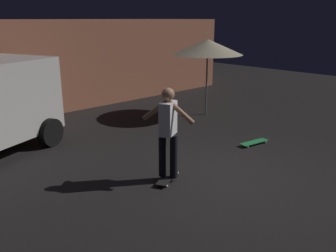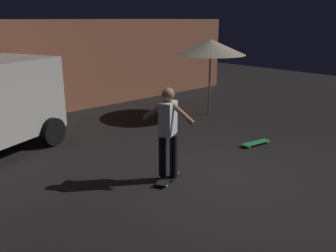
{
  "view_description": "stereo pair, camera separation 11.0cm",
  "coord_description": "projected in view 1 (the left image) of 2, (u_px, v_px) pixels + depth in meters",
  "views": [
    {
      "loc": [
        -5.07,
        -3.81,
        2.89
      ],
      "look_at": [
        -0.92,
        0.63,
        1.05
      ],
      "focal_mm": 38.12,
      "sensor_mm": 36.0,
      "label": 1
    },
    {
      "loc": [
        -4.99,
        -3.88,
        2.89
      ],
      "look_at": [
        -0.92,
        0.63,
        1.05
      ],
      "focal_mm": 38.12,
      "sensor_mm": 36.0,
      "label": 2
    }
  ],
  "objects": [
    {
      "name": "skater",
      "position": [
        168.0,
        127.0,
        6.35
      ],
      "size": [
        0.52,
        0.92,
        1.67
      ],
      "color": "black",
      "rests_on": "skateboard_ridden"
    },
    {
      "name": "ground_plane",
      "position": [
        225.0,
        176.0,
        6.81
      ],
      "size": [
        28.0,
        28.0,
        0.0
      ],
      "primitive_type": "plane",
      "color": "black"
    },
    {
      "name": "skateboard_ridden",
      "position": [
        168.0,
        177.0,
        6.64
      ],
      "size": [
        0.79,
        0.53,
        0.07
      ],
      "color": "black",
      "rests_on": "ground_plane"
    },
    {
      "name": "low_building",
      "position": [
        62.0,
        60.0,
        12.98
      ],
      "size": [
        12.44,
        3.88,
        2.85
      ],
      "color": "#B76B4C",
      "rests_on": "ground_plane"
    },
    {
      "name": "skateboard_spare",
      "position": [
        254.0,
        142.0,
        8.49
      ],
      "size": [
        0.8,
        0.33,
        0.07
      ],
      "color": "green",
      "rests_on": "ground_plane"
    },
    {
      "name": "patio_umbrella",
      "position": [
        208.0,
        47.0,
        10.58
      ],
      "size": [
        2.1,
        2.1,
        2.3
      ],
      "color": "slate",
      "rests_on": "ground_plane"
    }
  ]
}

